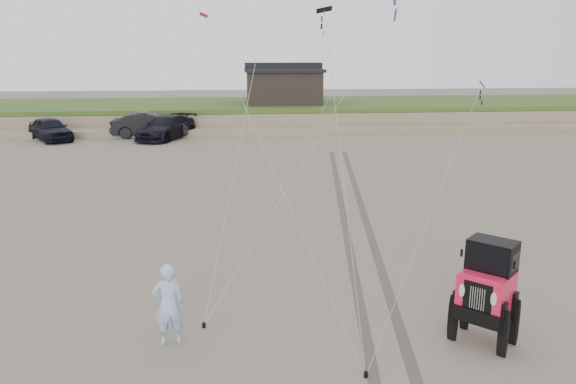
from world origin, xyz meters
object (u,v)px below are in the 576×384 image
at_px(truck_a, 50,129).
at_px(jeep, 485,303).
at_px(truck_b, 150,125).
at_px(man, 168,304).
at_px(cabin, 283,85).
at_px(truck_c, 166,127).

xyz_separation_m(truck_a, jeep, (17.73, -29.53, 0.10)).
height_order(truck_b, man, man).
height_order(cabin, man, cabin).
distance_m(truck_c, man, 29.06).
height_order(truck_a, truck_c, truck_c).
xyz_separation_m(truck_c, man, (3.26, -28.87, 0.09)).
distance_m(truck_b, man, 30.21).
distance_m(cabin, truck_b, 12.42).
bearing_deg(truck_c, jeep, -46.97).
relative_size(truck_a, jeep, 0.97).
relative_size(cabin, truck_c, 1.14).
relative_size(truck_c, man, 3.12).
xyz_separation_m(truck_b, jeep, (11.09, -30.47, 0.01)).
bearing_deg(truck_c, truck_b, 165.54).
bearing_deg(jeep, cabin, 136.65).
height_order(cabin, truck_a, cabin).
bearing_deg(cabin, jeep, -88.59).
height_order(cabin, truck_c, cabin).
xyz_separation_m(cabin, truck_b, (-10.18, -6.72, -2.35)).
height_order(jeep, man, jeep).
xyz_separation_m(truck_a, truck_b, (6.64, 0.94, 0.09)).
xyz_separation_m(cabin, jeep, (0.92, -37.19, -2.34)).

